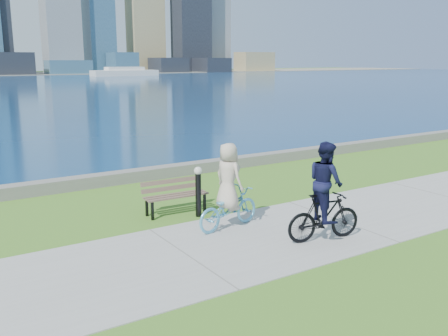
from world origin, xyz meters
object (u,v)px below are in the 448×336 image
(park_bench, at_px, (174,193))
(cyclist_woman, at_px, (228,197))
(cyclist_man, at_px, (325,199))
(bollard_lamp, at_px, (198,188))

(park_bench, distance_m, cyclist_woman, 1.77)
(cyclist_man, bearing_deg, cyclist_woman, 47.25)
(park_bench, bearing_deg, bollard_lamp, -55.74)
(cyclist_woman, bearing_deg, park_bench, 4.91)
(cyclist_woman, bearing_deg, bollard_lamp, -4.43)
(bollard_lamp, height_order, cyclist_woman, cyclist_woman)
(bollard_lamp, xyz_separation_m, cyclist_woman, (0.12, -1.12, 0.03))
(bollard_lamp, bearing_deg, park_bench, 121.59)
(cyclist_man, bearing_deg, bollard_lamp, 37.16)
(park_bench, height_order, cyclist_woman, cyclist_woman)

